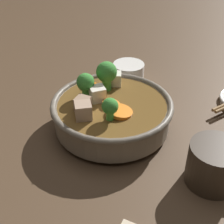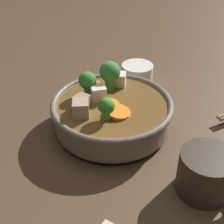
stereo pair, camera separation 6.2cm
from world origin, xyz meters
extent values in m
plane|color=#4C3826|center=(0.00, 0.00, 0.00)|extent=(3.00, 3.00, 0.00)
cylinder|color=slate|center=(0.00, 0.00, 0.01)|extent=(0.13, 0.13, 0.01)
cylinder|color=slate|center=(0.00, 0.00, 0.03)|extent=(0.23, 0.23, 0.05)
torus|color=#685F52|center=(0.00, 0.00, 0.06)|extent=(0.24, 0.24, 0.01)
cylinder|color=brown|center=(0.00, 0.00, 0.05)|extent=(0.21, 0.21, 0.03)
cylinder|color=orange|center=(0.00, -0.01, 0.06)|extent=(0.04, 0.04, 0.01)
cylinder|color=orange|center=(-0.06, 0.05, 0.06)|extent=(0.05, 0.05, 0.01)
cylinder|color=orange|center=(0.02, -0.03, 0.06)|extent=(0.06, 0.06, 0.01)
cylinder|color=green|center=(-0.02, 0.05, 0.07)|extent=(0.02, 0.02, 0.03)
sphere|color=#388433|center=(-0.02, 0.05, 0.10)|extent=(0.04, 0.04, 0.04)
cylinder|color=green|center=(-0.06, 0.01, 0.07)|extent=(0.02, 0.02, 0.02)
sphere|color=#388433|center=(-0.06, 0.01, 0.09)|extent=(0.04, 0.04, 0.04)
cylinder|color=green|center=(0.01, -0.05, 0.07)|extent=(0.01, 0.01, 0.02)
sphere|color=#388433|center=(0.01, -0.05, 0.09)|extent=(0.03, 0.03, 0.03)
cube|color=silver|center=(-0.01, 0.07, 0.07)|extent=(0.03, 0.03, 0.03)
cube|color=tan|center=(-0.04, -0.06, 0.07)|extent=(0.04, 0.04, 0.03)
cube|color=#9E7F66|center=(-0.05, -0.03, 0.07)|extent=(0.03, 0.03, 0.03)
cube|color=silver|center=(-0.03, 0.01, 0.07)|extent=(0.04, 0.04, 0.03)
cylinder|color=white|center=(0.00, 0.18, 0.03)|extent=(0.08, 0.08, 0.06)
cylinder|color=brown|center=(0.00, 0.18, 0.05)|extent=(0.06, 0.06, 0.00)
cylinder|color=#33281E|center=(0.19, -0.10, 0.04)|extent=(0.09, 0.09, 0.07)
camera|label=1|loc=(0.11, -0.49, 0.39)|focal=50.00mm
camera|label=2|loc=(0.17, -0.47, 0.39)|focal=50.00mm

